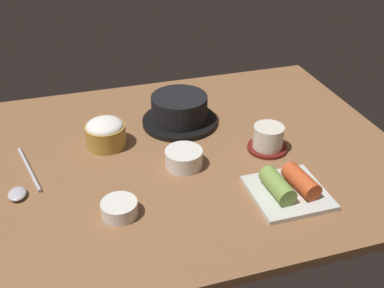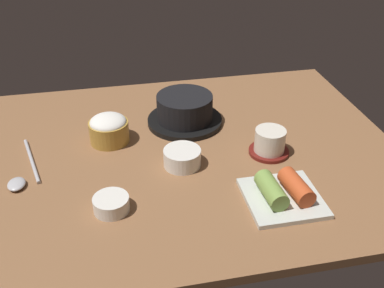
{
  "view_description": "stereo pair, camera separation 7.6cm",
  "coord_description": "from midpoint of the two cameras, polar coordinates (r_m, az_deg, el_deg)",
  "views": [
    {
      "loc": [
        -22.51,
        -83.49,
        59.47
      ],
      "look_at": [
        2.0,
        -2.0,
        5.0
      ],
      "focal_mm": 42.41,
      "sensor_mm": 36.0,
      "label": 1
    },
    {
      "loc": [
        -15.18,
        -85.35,
        59.47
      ],
      "look_at": [
        2.0,
        -2.0,
        5.0
      ],
      "focal_mm": 42.41,
      "sensor_mm": 36.0,
      "label": 2
    }
  ],
  "objects": [
    {
      "name": "stone_pot",
      "position": [
        1.13,
        0.99,
        4.22
      ],
      "size": [
        18.81,
        18.81,
        7.61
      ],
      "color": "black",
      "rests_on": "dining_table"
    },
    {
      "name": "rice_bowl",
      "position": [
        1.07,
        -8.45,
        1.91
      ],
      "size": [
        9.26,
        9.26,
        6.77
      ],
      "color": "#B78C38",
      "rests_on": "dining_table"
    },
    {
      "name": "banchan_cup_center",
      "position": [
        0.98,
        0.96,
        -1.72
      ],
      "size": [
        8.18,
        8.18,
        3.85
      ],
      "color": "white",
      "rests_on": "dining_table"
    },
    {
      "name": "kimchi_plate",
      "position": [
        0.91,
        13.76,
        -6.05
      ],
      "size": [
        14.64,
        14.64,
        4.78
      ],
      "color": "silver",
      "rests_on": "dining_table"
    },
    {
      "name": "tea_cup_with_saucer",
      "position": [
        1.04,
        11.81,
        0.17
      ],
      "size": [
        9.14,
        9.14,
        6.02
      ],
      "color": "maroon",
      "rests_on": "dining_table"
    },
    {
      "name": "dining_table",
      "position": [
        1.04,
        0.78,
        -1.44
      ],
      "size": [
        100.0,
        76.0,
        2.0
      ],
      "primitive_type": "cube",
      "color": "brown",
      "rests_on": "ground"
    },
    {
      "name": "spoon",
      "position": [
        1.0,
        -18.6,
        -3.81
      ],
      "size": [
        6.55,
        19.82,
        1.35
      ],
      "color": "#B7B7BC",
      "rests_on": "dining_table"
    },
    {
      "name": "side_bowl_near",
      "position": [
        0.87,
        -7.68,
        -7.5
      ],
      "size": [
        6.93,
        6.93,
        2.93
      ],
      "color": "white",
      "rests_on": "dining_table"
    }
  ]
}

